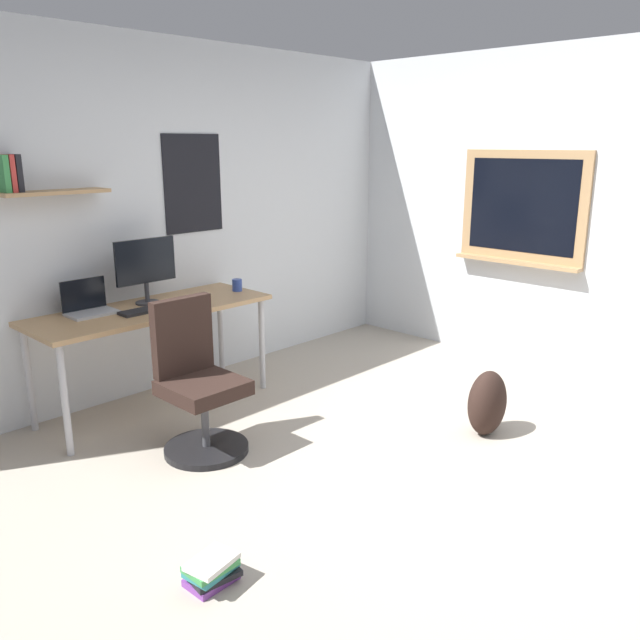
# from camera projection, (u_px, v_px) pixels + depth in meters

# --- Properties ---
(ground_plane) EXTENTS (5.20, 5.20, 0.00)m
(ground_plane) POSITION_uv_depth(u_px,v_px,m) (419.00, 491.00, 3.54)
(ground_plane) COLOR #ADA393
(ground_plane) RESTS_ON ground
(wall_back) EXTENTS (5.00, 0.30, 2.60)m
(wall_back) POSITION_uv_depth(u_px,v_px,m) (158.00, 219.00, 4.83)
(wall_back) COLOR silver
(wall_back) RESTS_ON ground
(wall_right) EXTENTS (0.22, 5.00, 2.60)m
(wall_right) POSITION_uv_depth(u_px,v_px,m) (611.00, 218.00, 4.91)
(wall_right) COLOR silver
(wall_right) RESTS_ON ground
(desk) EXTENTS (1.69, 0.64, 0.75)m
(desk) POSITION_uv_depth(u_px,v_px,m) (152.00, 317.00, 4.49)
(desk) COLOR tan
(desk) RESTS_ON ground
(office_chair) EXTENTS (0.52, 0.52, 0.95)m
(office_chair) POSITION_uv_depth(u_px,v_px,m) (198.00, 388.00, 3.93)
(office_chair) COLOR black
(office_chair) RESTS_ON ground
(laptop) EXTENTS (0.31, 0.21, 0.23)m
(laptop) POSITION_uv_depth(u_px,v_px,m) (89.00, 306.00, 4.29)
(laptop) COLOR #ADAFB5
(laptop) RESTS_ON desk
(monitor_primary) EXTENTS (0.46, 0.17, 0.46)m
(monitor_primary) POSITION_uv_depth(u_px,v_px,m) (146.00, 266.00, 4.50)
(monitor_primary) COLOR #38383D
(monitor_primary) RESTS_ON desk
(keyboard) EXTENTS (0.37, 0.13, 0.02)m
(keyboard) POSITION_uv_depth(u_px,v_px,m) (147.00, 310.00, 4.35)
(keyboard) COLOR black
(keyboard) RESTS_ON desk
(computer_mouse) EXTENTS (0.10, 0.06, 0.03)m
(computer_mouse) POSITION_uv_depth(u_px,v_px,m) (181.00, 302.00, 4.55)
(computer_mouse) COLOR #262628
(computer_mouse) RESTS_ON desk
(coffee_mug) EXTENTS (0.08, 0.08, 0.09)m
(coffee_mug) POSITION_uv_depth(u_px,v_px,m) (237.00, 285.00, 4.95)
(coffee_mug) COLOR #334CA5
(coffee_mug) RESTS_ON desk
(backpack) EXTENTS (0.32, 0.22, 0.44)m
(backpack) POSITION_uv_depth(u_px,v_px,m) (487.00, 403.00, 4.18)
(backpack) COLOR black
(backpack) RESTS_ON ground
(book_stack_on_floor) EXTENTS (0.25, 0.20, 0.14)m
(book_stack_on_floor) POSITION_uv_depth(u_px,v_px,m) (212.00, 570.00, 2.78)
(book_stack_on_floor) COLOR #7A3D99
(book_stack_on_floor) RESTS_ON ground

